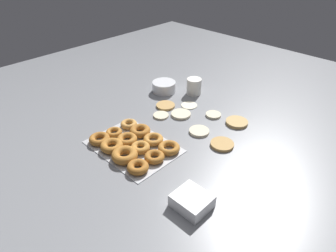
{
  "coord_description": "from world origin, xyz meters",
  "views": [
    {
      "loc": [
        0.82,
        -0.95,
        0.85
      ],
      "look_at": [
        -0.04,
        -0.07,
        0.04
      ],
      "focal_mm": 32.0,
      "sensor_mm": 36.0,
      "label": 1
    }
  ],
  "objects_px": {
    "pancake_0": "(189,105)",
    "pancake_4": "(237,122)",
    "pancake_1": "(181,114)",
    "pancake_3": "(222,144)",
    "pancake_5": "(199,131)",
    "container_stack": "(192,201)",
    "paper_cup": "(194,86)",
    "pancake_6": "(161,115)",
    "batter_bowl": "(164,87)",
    "pancake_2": "(213,115)",
    "pancake_7": "(166,106)",
    "donut_tray": "(133,145)"
  },
  "relations": [
    {
      "from": "pancake_0",
      "to": "pancake_4",
      "type": "height_order",
      "value": "pancake_4"
    },
    {
      "from": "pancake_1",
      "to": "pancake_3",
      "type": "bearing_deg",
      "value": -11.98
    },
    {
      "from": "pancake_1",
      "to": "pancake_5",
      "type": "xyz_separation_m",
      "value": [
        0.17,
        -0.06,
        -0.0
      ]
    },
    {
      "from": "pancake_5",
      "to": "container_stack",
      "type": "height_order",
      "value": "container_stack"
    },
    {
      "from": "pancake_1",
      "to": "paper_cup",
      "type": "xyz_separation_m",
      "value": [
        -0.12,
        0.24,
        0.04
      ]
    },
    {
      "from": "pancake_6",
      "to": "batter_bowl",
      "type": "distance_m",
      "value": 0.3
    },
    {
      "from": "pancake_2",
      "to": "pancake_4",
      "type": "relative_size",
      "value": 0.72
    },
    {
      "from": "pancake_5",
      "to": "container_stack",
      "type": "relative_size",
      "value": 0.77
    },
    {
      "from": "pancake_1",
      "to": "pancake_5",
      "type": "distance_m",
      "value": 0.18
    },
    {
      "from": "pancake_0",
      "to": "pancake_7",
      "type": "xyz_separation_m",
      "value": [
        -0.09,
        -0.1,
        0.0
      ]
    },
    {
      "from": "pancake_4",
      "to": "donut_tray",
      "type": "distance_m",
      "value": 0.56
    },
    {
      "from": "pancake_5",
      "to": "pancake_6",
      "type": "height_order",
      "value": "pancake_5"
    },
    {
      "from": "pancake_5",
      "to": "paper_cup",
      "type": "relative_size",
      "value": 1.02
    },
    {
      "from": "pancake_5",
      "to": "pancake_7",
      "type": "height_order",
      "value": "same"
    },
    {
      "from": "pancake_3",
      "to": "batter_bowl",
      "type": "distance_m",
      "value": 0.63
    },
    {
      "from": "pancake_2",
      "to": "pancake_3",
      "type": "bearing_deg",
      "value": -44.29
    },
    {
      "from": "pancake_4",
      "to": "donut_tray",
      "type": "bearing_deg",
      "value": -114.11
    },
    {
      "from": "pancake_1",
      "to": "pancake_7",
      "type": "bearing_deg",
      "value": 175.73
    },
    {
      "from": "pancake_1",
      "to": "pancake_5",
      "type": "bearing_deg",
      "value": -18.31
    },
    {
      "from": "batter_bowl",
      "to": "paper_cup",
      "type": "xyz_separation_m",
      "value": [
        0.15,
        0.1,
        0.02
      ]
    },
    {
      "from": "pancake_1",
      "to": "donut_tray",
      "type": "xyz_separation_m",
      "value": [
        0.03,
        -0.37,
        0.01
      ]
    },
    {
      "from": "pancake_7",
      "to": "donut_tray",
      "type": "distance_m",
      "value": 0.41
    },
    {
      "from": "pancake_4",
      "to": "container_stack",
      "type": "height_order",
      "value": "container_stack"
    },
    {
      "from": "pancake_0",
      "to": "container_stack",
      "type": "distance_m",
      "value": 0.75
    },
    {
      "from": "batter_bowl",
      "to": "container_stack",
      "type": "bearing_deg",
      "value": -39.0
    },
    {
      "from": "pancake_4",
      "to": "pancake_1",
      "type": "bearing_deg",
      "value": -151.86
    },
    {
      "from": "pancake_1",
      "to": "pancake_4",
      "type": "xyz_separation_m",
      "value": [
        0.26,
        0.14,
        0.0
      ]
    },
    {
      "from": "pancake_7",
      "to": "pancake_4",
      "type": "bearing_deg",
      "value": 18.62
    },
    {
      "from": "pancake_3",
      "to": "container_stack",
      "type": "relative_size",
      "value": 0.85
    },
    {
      "from": "pancake_6",
      "to": "batter_bowl",
      "type": "bearing_deg",
      "value": 131.65
    },
    {
      "from": "pancake_4",
      "to": "pancake_6",
      "type": "xyz_separation_m",
      "value": [
        -0.33,
        -0.22,
        -0.0
      ]
    },
    {
      "from": "pancake_5",
      "to": "pancake_0",
      "type": "bearing_deg",
      "value": 141.32
    },
    {
      "from": "pancake_4",
      "to": "pancake_6",
      "type": "height_order",
      "value": "pancake_4"
    },
    {
      "from": "pancake_5",
      "to": "batter_bowl",
      "type": "bearing_deg",
      "value": 155.98
    },
    {
      "from": "pancake_3",
      "to": "pancake_7",
      "type": "height_order",
      "value": "pancake_3"
    },
    {
      "from": "pancake_0",
      "to": "pancake_1",
      "type": "relative_size",
      "value": 0.87
    },
    {
      "from": "pancake_7",
      "to": "paper_cup",
      "type": "xyz_separation_m",
      "value": [
        0.01,
        0.23,
        0.04
      ]
    },
    {
      "from": "pancake_1",
      "to": "batter_bowl",
      "type": "height_order",
      "value": "batter_bowl"
    },
    {
      "from": "pancake_0",
      "to": "paper_cup",
      "type": "relative_size",
      "value": 0.94
    },
    {
      "from": "donut_tray",
      "to": "pancake_6",
      "type": "bearing_deg",
      "value": 110.02
    },
    {
      "from": "pancake_4",
      "to": "pancake_5",
      "type": "distance_m",
      "value": 0.22
    },
    {
      "from": "pancake_6",
      "to": "container_stack",
      "type": "height_order",
      "value": "container_stack"
    },
    {
      "from": "pancake_0",
      "to": "pancake_6",
      "type": "bearing_deg",
      "value": -99.68
    },
    {
      "from": "pancake_2",
      "to": "pancake_7",
      "type": "relative_size",
      "value": 0.78
    },
    {
      "from": "pancake_1",
      "to": "pancake_5",
      "type": "relative_size",
      "value": 1.06
    },
    {
      "from": "pancake_2",
      "to": "paper_cup",
      "type": "height_order",
      "value": "paper_cup"
    },
    {
      "from": "container_stack",
      "to": "pancake_7",
      "type": "bearing_deg",
      "value": 141.94
    },
    {
      "from": "pancake_4",
      "to": "donut_tray",
      "type": "xyz_separation_m",
      "value": [
        -0.23,
        -0.51,
        0.01
      ]
    },
    {
      "from": "pancake_6",
      "to": "batter_bowl",
      "type": "relative_size",
      "value": 0.58
    },
    {
      "from": "donut_tray",
      "to": "paper_cup",
      "type": "relative_size",
      "value": 4.14
    }
  ]
}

